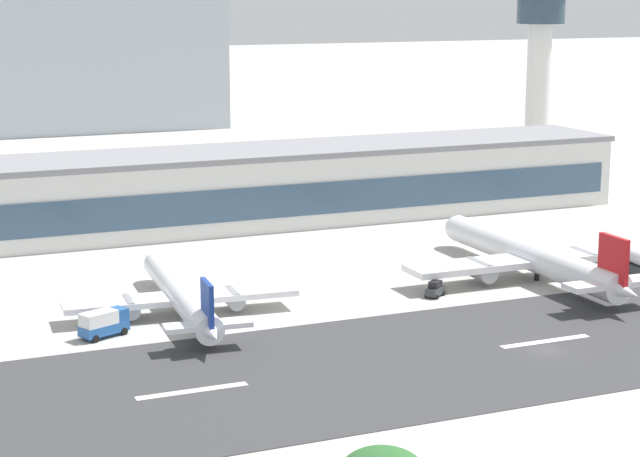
% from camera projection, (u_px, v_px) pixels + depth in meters
% --- Properties ---
extents(ground_plane, '(1400.00, 1400.00, 0.00)m').
position_uv_depth(ground_plane, '(547.00, 351.00, 132.29)').
color(ground_plane, '#B2AFA8').
extents(runway_strip, '(800.00, 35.07, 0.08)m').
position_uv_depth(runway_strip, '(533.00, 343.00, 134.97)').
color(runway_strip, '#38383A').
rests_on(runway_strip, ground_plane).
extents(runway_centreline_dash_3, '(12.00, 1.20, 0.01)m').
position_uv_depth(runway_centreline_dash_3, '(192.00, 391.00, 118.91)').
color(runway_centreline_dash_3, white).
rests_on(runway_centreline_dash_3, runway_strip).
extents(runway_centreline_dash_4, '(12.00, 1.20, 0.01)m').
position_uv_depth(runway_centreline_dash_4, '(545.00, 341.00, 135.62)').
color(runway_centreline_dash_4, white).
rests_on(runway_centreline_dash_4, runway_strip).
extents(terminal_building, '(146.58, 20.86, 13.31)m').
position_uv_depth(terminal_building, '(237.00, 187.00, 201.93)').
color(terminal_building, silver).
rests_on(terminal_building, ground_plane).
extents(control_tower, '(12.07, 12.07, 40.17)m').
position_uv_depth(control_tower, '(539.00, 54.00, 268.61)').
color(control_tower, silver).
rests_on(control_tower, ground_plane).
extents(distant_hotel_block, '(97.77, 25.22, 44.69)m').
position_uv_depth(distant_hotel_block, '(55.00, 55.00, 330.00)').
color(distant_hotel_block, '#A8B2BC').
rests_on(distant_hotel_block, ground_plane).
extents(airliner_navy_tail_gate_1, '(30.32, 39.44, 8.23)m').
position_uv_depth(airliner_navy_tail_gate_1, '(183.00, 297.00, 145.35)').
color(airliner_navy_tail_gate_1, white).
rests_on(airliner_navy_tail_gate_1, ground_plane).
extents(airliner_red_tail_gate_2, '(39.19, 47.61, 9.94)m').
position_uv_depth(airliner_red_tail_gate_2, '(537.00, 259.00, 163.81)').
color(airliner_red_tail_gate_2, white).
rests_on(airliner_red_tail_gate_2, ground_plane).
extents(service_fuel_truck_0, '(3.44, 8.69, 3.95)m').
position_uv_depth(service_fuel_truck_0, '(639.00, 264.00, 165.60)').
color(service_fuel_truck_0, '#2D3338').
rests_on(service_fuel_truck_0, ground_plane).
extents(service_box_truck_1, '(6.46, 4.62, 3.25)m').
position_uv_depth(service_box_truck_1, '(104.00, 322.00, 137.29)').
color(service_box_truck_1, '#23569E').
rests_on(service_box_truck_1, ground_plane).
extents(service_baggage_tug_2, '(3.52, 3.21, 2.20)m').
position_uv_depth(service_baggage_tug_2, '(435.00, 289.00, 155.36)').
color(service_baggage_tug_2, '#2D3338').
rests_on(service_baggage_tug_2, ground_plane).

